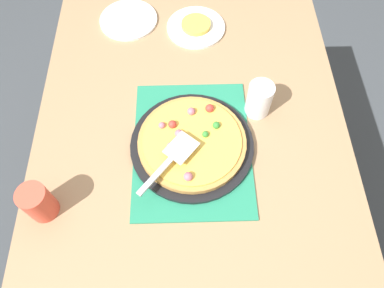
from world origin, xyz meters
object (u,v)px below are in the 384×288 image
pizza_pan (192,145)px  pizza (192,141)px  pizza_server (171,159)px  served_slice_left (196,25)px  plate_near_left (196,27)px  cup_near (259,99)px  plate_side (129,20)px  cup_far (38,202)px

pizza_pan → pizza: (-0.00, -0.00, 0.02)m
pizza_pan → pizza_server: 0.11m
pizza_pan → served_slice_left: bearing=176.8°
plate_near_left → served_slice_left: 0.01m
plate_near_left → cup_near: size_ratio=1.83×
plate_near_left → pizza_server: bearing=-8.8°
pizza → pizza_server: size_ratio=1.62×
pizza_pan → plate_side: (-0.56, -0.23, -0.01)m
pizza → cup_far: size_ratio=2.75×
plate_side → pizza_server: size_ratio=1.08×
pizza → pizza_pan: bearing=19.8°
pizza → cup_near: bearing=121.5°
cup_near → plate_side: bearing=-133.9°
plate_side → cup_near: bearing=46.1°
pizza_server → plate_near_left: bearing=171.2°
plate_near_left → cup_near: cup_near is taller
plate_near_left → cup_far: cup_far is taller
plate_side → pizza_server: 0.66m
plate_near_left → cup_far: (0.71, -0.45, 0.06)m
cup_near → cup_far: same height
pizza → plate_side: 0.61m
pizza_server → plate_side: bearing=-165.4°
served_slice_left → cup_near: (0.38, 0.19, 0.04)m
served_slice_left → plate_near_left: bearing=-90.0°
pizza_pan → served_slice_left: size_ratio=3.45×
plate_side → cup_near: cup_near is taller
plate_side → pizza: bearing=22.2°
plate_near_left → plate_side: 0.26m
served_slice_left → pizza_server: (0.59, -0.09, 0.05)m
plate_side → cup_far: bearing=-14.3°
plate_side → served_slice_left: (0.05, 0.26, 0.01)m
plate_side → pizza_pan: bearing=22.2°
pizza → served_slice_left: (-0.51, 0.03, -0.02)m
pizza → plate_near_left: size_ratio=1.50×
pizza_pan → plate_near_left: 0.52m
pizza → cup_near: 0.26m
served_slice_left → plate_side: bearing=-100.4°
pizza_pan → plate_side: bearing=-157.8°
pizza_server → pizza: bearing=140.8°
served_slice_left → cup_far: (0.71, -0.45, 0.04)m
pizza_pan → cup_far: size_ratio=3.17×
served_slice_left → cup_far: size_ratio=0.92×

